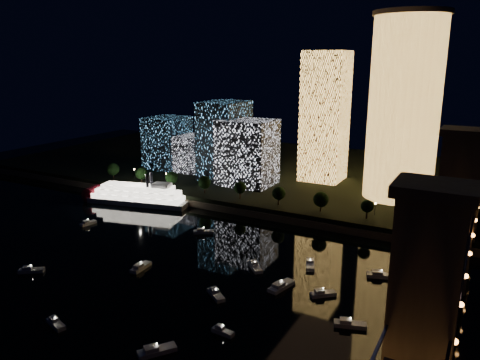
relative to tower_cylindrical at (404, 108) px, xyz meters
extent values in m
plane|color=black|center=(-34.74, -127.23, -47.70)|extent=(520.00, 520.00, 0.00)
cube|color=black|center=(-34.74, 32.77, -45.20)|extent=(420.00, 160.00, 5.00)
cube|color=#6B5E4C|center=(-34.74, -45.23, -46.20)|extent=(420.00, 6.00, 3.00)
cylinder|color=#FFB751|center=(0.00, 0.00, -1.13)|extent=(32.00, 32.00, 83.16)
cylinder|color=#6B5E4C|center=(0.00, 0.00, 41.45)|extent=(34.00, 34.00, 2.00)
cube|color=#FFB751|center=(-42.82, 15.77, -8.31)|extent=(21.62, 21.62, 68.78)
cube|color=white|center=(-74.75, -12.94, -25.69)|extent=(27.66, 23.40, 34.04)
cube|color=#54A7E5|center=(-92.41, -6.32, -21.58)|extent=(21.12, 27.46, 42.24)
cube|color=white|center=(-121.16, -1.81, -32.20)|extent=(21.01, 19.10, 21.01)
cube|color=#54A7E5|center=(-136.10, -0.80, -27.37)|extent=(21.91, 24.10, 30.67)
cube|color=#161C48|center=(30.26, -127.23, -29.70)|extent=(10.00, 260.00, 2.00)
cube|color=#6B5E4C|center=(30.26, -77.23, -23.70)|extent=(11.00, 9.00, 48.00)
cube|color=#6B5E4C|center=(30.26, -147.23, -23.70)|extent=(11.00, 9.00, 48.00)
cube|color=#6B5E4C|center=(30.26, -77.23, 1.30)|extent=(13.00, 11.00, 2.00)
cube|color=#6B5E4C|center=(30.26, -147.23, 1.30)|extent=(13.00, 11.00, 2.00)
cube|color=#161C48|center=(25.26, -127.23, -22.70)|extent=(0.50, 150.00, 0.50)
cube|color=#161C48|center=(35.26, -127.23, -22.70)|extent=(0.50, 150.00, 0.50)
cube|color=#6B5E4C|center=(30.26, -27.23, -36.20)|extent=(12.00, 40.00, 23.00)
cube|color=#161C48|center=(25.26, -139.23, -26.20)|extent=(0.50, 0.50, 7.00)
cube|color=#161C48|center=(25.26, -115.23, -26.20)|extent=(0.50, 0.50, 7.00)
cube|color=#161C48|center=(25.26, -91.23, -26.20)|extent=(0.50, 0.50, 7.00)
cube|color=#161C48|center=(25.26, -67.23, -26.20)|extent=(0.50, 0.50, 7.00)
sphere|color=orange|center=(24.76, -127.23, -27.90)|extent=(1.20, 1.20, 1.20)
sphere|color=orange|center=(24.76, -82.23, -27.90)|extent=(1.20, 1.20, 1.20)
sphere|color=orange|center=(24.76, -37.23, -27.90)|extent=(1.20, 1.20, 1.20)
cube|color=silver|center=(-112.65, -56.22, -46.43)|extent=(52.21, 22.70, 2.54)
cube|color=white|center=(-112.65, -56.22, -43.99)|extent=(47.84, 20.72, 2.33)
cube|color=white|center=(-112.65, -56.22, -41.66)|extent=(43.47, 18.75, 2.33)
cube|color=white|center=(-112.65, -56.22, -39.33)|extent=(37.03, 16.30, 2.33)
cube|color=silver|center=(-100.24, -53.38, -37.31)|extent=(9.69, 8.09, 1.91)
cylinder|color=black|center=(-105.97, -56.87, -34.98)|extent=(1.48, 1.48, 6.36)
cylinder|color=black|center=(-106.92, -52.73, -34.98)|extent=(1.48, 1.48, 6.36)
cylinder|color=maroon|center=(-137.45, -61.88, -44.52)|extent=(9.36, 10.96, 7.42)
cube|color=silver|center=(-18.25, -133.88, -47.10)|extent=(6.32, 2.46, 1.20)
cube|color=silver|center=(-19.17, -133.81, -46.00)|extent=(2.28, 1.77, 1.00)
sphere|color=white|center=(-18.25, -133.88, -45.10)|extent=(0.36, 0.36, 0.36)
cube|color=silver|center=(-28.63, -94.86, -47.10)|extent=(8.18, 8.23, 1.20)
cube|color=silver|center=(-29.55, -93.92, -46.00)|extent=(3.79, 3.80, 1.00)
sphere|color=white|center=(-28.63, -94.86, -45.10)|extent=(0.36, 0.36, 0.36)
cube|color=silver|center=(-111.71, -90.26, -47.10)|extent=(3.44, 7.39, 1.20)
cube|color=silver|center=(-111.89, -91.31, -46.00)|extent=(2.24, 2.76, 1.00)
sphere|color=white|center=(-111.71, -90.26, -45.10)|extent=(0.36, 0.36, 0.36)
cube|color=silver|center=(-28.19, -148.59, -47.10)|extent=(7.98, 9.38, 1.20)
cube|color=silver|center=(-29.02, -149.73, -46.00)|extent=(3.92, 4.10, 1.00)
sphere|color=white|center=(-28.19, -148.59, -45.10)|extent=(0.36, 0.36, 0.36)
cube|color=silver|center=(-30.16, -117.92, -47.10)|extent=(8.29, 7.08, 1.20)
cube|color=silver|center=(-31.17, -117.18, -46.00)|extent=(3.63, 3.47, 1.00)
sphere|color=white|center=(-30.16, -117.92, -45.10)|extent=(0.36, 0.36, 0.36)
cube|color=silver|center=(-62.21, -75.13, -47.10)|extent=(8.35, 6.56, 1.20)
cube|color=silver|center=(-63.25, -75.78, -46.00)|extent=(3.56, 3.33, 1.00)
sphere|color=white|center=(-62.21, -75.13, -45.10)|extent=(0.36, 0.36, 0.36)
cube|color=silver|center=(-93.35, -133.28, -47.10)|extent=(8.16, 6.89, 1.20)
cube|color=silver|center=(-94.35, -134.00, -46.00)|extent=(3.56, 3.39, 1.00)
sphere|color=white|center=(-93.35, -133.28, -45.10)|extent=(0.36, 0.36, 0.36)
cube|color=silver|center=(9.92, -114.60, -47.10)|extent=(9.03, 5.23, 1.20)
cube|color=silver|center=(8.69, -114.99, -46.00)|extent=(3.55, 3.04, 1.00)
sphere|color=white|center=(9.92, -114.60, -45.10)|extent=(0.36, 0.36, 0.36)
cube|color=silver|center=(-1.96, -101.97, -47.10)|extent=(7.47, 7.05, 1.20)
cube|color=silver|center=(-2.83, -102.75, -46.00)|extent=(3.38, 3.33, 1.00)
sphere|color=white|center=(-1.96, -101.97, -45.10)|extent=(0.36, 0.36, 0.36)
cube|color=silver|center=(-62.72, -113.69, -47.10)|extent=(3.32, 8.93, 1.20)
cube|color=silver|center=(-62.64, -115.00, -46.00)|extent=(2.46, 3.20, 1.00)
sphere|color=white|center=(-62.72, -113.69, -45.10)|extent=(0.36, 0.36, 0.36)
cube|color=silver|center=(-59.48, -152.12, -47.10)|extent=(7.72, 4.34, 1.20)
cube|color=silver|center=(-60.53, -151.81, -46.00)|extent=(3.01, 2.56, 1.00)
sphere|color=white|center=(-59.48, -152.12, -45.10)|extent=(0.36, 0.36, 0.36)
cube|color=silver|center=(10.80, -80.85, -47.10)|extent=(9.88, 5.91, 1.20)
cube|color=silver|center=(9.46, -81.31, -46.00)|extent=(3.91, 3.39, 1.00)
sphere|color=white|center=(10.80, -80.85, -45.10)|extent=(0.36, 0.36, 0.36)
cube|color=silver|center=(-12.63, -84.20, -47.10)|extent=(5.71, 9.17, 1.20)
cube|color=silver|center=(-13.09, -82.97, -46.00)|extent=(3.21, 3.67, 1.00)
sphere|color=white|center=(-12.63, -84.20, -45.10)|extent=(0.36, 0.36, 0.36)
cube|color=silver|center=(-15.06, -103.32, -47.10)|extent=(5.60, 10.83, 1.20)
cube|color=silver|center=(-15.42, -104.83, -46.00)|extent=(3.45, 4.14, 1.00)
sphere|color=white|center=(-15.06, -103.32, -45.10)|extent=(0.36, 0.36, 0.36)
cylinder|color=black|center=(-144.74, -39.23, -40.70)|extent=(0.70, 0.70, 4.00)
sphere|color=black|center=(-144.74, -39.23, -37.20)|extent=(6.97, 6.97, 6.97)
cylinder|color=black|center=(-124.74, -39.23, -40.70)|extent=(0.70, 0.70, 4.00)
sphere|color=black|center=(-124.74, -39.23, -37.20)|extent=(6.62, 6.62, 6.62)
cylinder|color=black|center=(-104.74, -39.23, -40.70)|extent=(0.70, 0.70, 4.00)
sphere|color=black|center=(-104.74, -39.23, -37.20)|extent=(6.50, 6.50, 6.50)
cylinder|color=black|center=(-84.74, -39.23, -40.70)|extent=(0.70, 0.70, 4.00)
sphere|color=black|center=(-84.74, -39.23, -37.20)|extent=(6.50, 6.50, 6.50)
cylinder|color=black|center=(-64.74, -39.23, -40.70)|extent=(0.70, 0.70, 4.00)
sphere|color=black|center=(-64.74, -39.23, -37.20)|extent=(5.82, 5.82, 5.82)
cylinder|color=black|center=(-44.74, -39.23, -40.70)|extent=(0.70, 0.70, 4.00)
sphere|color=black|center=(-44.74, -39.23, -37.20)|extent=(6.17, 6.17, 6.17)
cylinder|color=black|center=(-24.74, -39.23, -40.70)|extent=(0.70, 0.70, 4.00)
sphere|color=black|center=(-24.74, -39.23, -37.20)|extent=(6.79, 6.79, 6.79)
cylinder|color=black|center=(-4.74, -39.23, -40.70)|extent=(0.70, 0.70, 4.00)
sphere|color=black|center=(-4.74, -39.23, -37.20)|extent=(5.37, 5.37, 5.37)
cylinder|color=black|center=(15.26, -39.23, -40.70)|extent=(0.70, 0.70, 4.00)
sphere|color=black|center=(15.26, -39.23, -37.20)|extent=(6.69, 6.69, 6.69)
cylinder|color=black|center=(-134.74, -33.23, -40.20)|extent=(0.24, 0.24, 5.00)
sphere|color=#FFCC7F|center=(-134.74, -33.23, -37.40)|extent=(0.70, 0.70, 0.70)
cylinder|color=black|center=(-112.74, -33.23, -40.20)|extent=(0.24, 0.24, 5.00)
sphere|color=#FFCC7F|center=(-112.74, -33.23, -37.40)|extent=(0.70, 0.70, 0.70)
cylinder|color=black|center=(-90.74, -33.23, -40.20)|extent=(0.24, 0.24, 5.00)
sphere|color=#FFCC7F|center=(-90.74, -33.23, -37.40)|extent=(0.70, 0.70, 0.70)
cylinder|color=black|center=(-68.74, -33.23, -40.20)|extent=(0.24, 0.24, 5.00)
sphere|color=#FFCC7F|center=(-68.74, -33.23, -37.40)|extent=(0.70, 0.70, 0.70)
cylinder|color=black|center=(-46.74, -33.23, -40.20)|extent=(0.24, 0.24, 5.00)
sphere|color=#FFCC7F|center=(-46.74, -33.23, -37.40)|extent=(0.70, 0.70, 0.70)
cylinder|color=black|center=(-24.74, -33.23, -40.20)|extent=(0.24, 0.24, 5.00)
sphere|color=#FFCC7F|center=(-24.74, -33.23, -37.40)|extent=(0.70, 0.70, 0.70)
cylinder|color=black|center=(-2.74, -33.23, -40.20)|extent=(0.24, 0.24, 5.00)
sphere|color=#FFCC7F|center=(-2.74, -33.23, -37.40)|extent=(0.70, 0.70, 0.70)
camera|label=1|loc=(37.20, -226.42, 21.71)|focal=35.00mm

